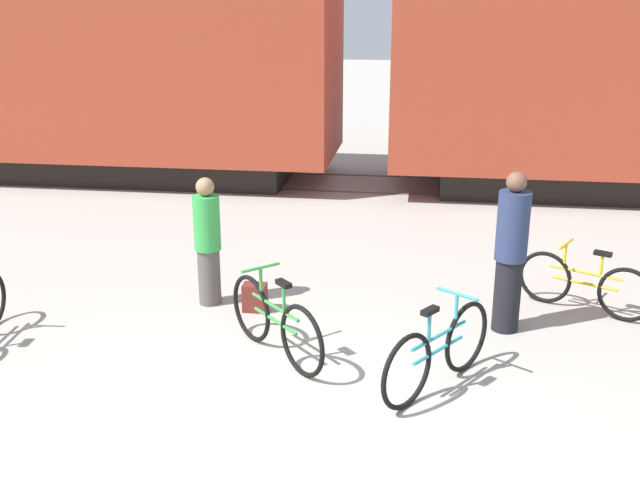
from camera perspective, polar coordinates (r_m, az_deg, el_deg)
ground_plane at (r=6.54m, az=-4.20°, el=-15.55°), size 80.00×80.00×0.00m
freight_train at (r=14.78m, az=3.42°, el=14.33°), size 25.15×3.05×5.10m
rail_near at (r=14.49m, az=2.99°, el=3.66°), size 37.15×0.07×0.01m
rail_far at (r=15.88m, az=3.46°, el=4.94°), size 37.15×0.07×0.01m
bicycle_yellow at (r=9.47m, az=19.49°, el=-3.18°), size 1.46×0.80×0.82m
bicycle_green at (r=7.83m, az=-3.43°, el=-6.25°), size 1.23×1.30×0.93m
bicycle_teal at (r=7.31m, az=9.00°, el=-8.38°), size 1.03×1.45×0.92m
person_in_green at (r=9.12m, az=-8.56°, el=-0.12°), size 0.32×0.32×1.59m
person_in_navy at (r=8.51m, az=14.32°, el=-0.95°), size 0.35×0.35×1.84m
backpack at (r=9.05m, az=-4.99°, el=-4.37°), size 0.28×0.20×0.34m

